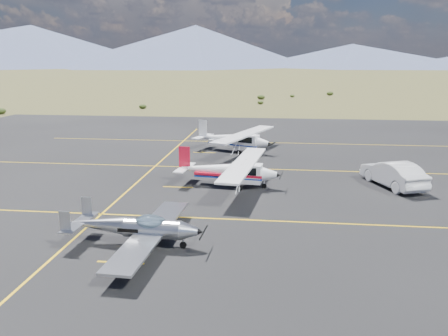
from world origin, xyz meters
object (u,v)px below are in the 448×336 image
(aircraft_cessna, at_px, (229,170))
(sedan, at_px, (393,174))
(aircraft_low_wing, at_px, (138,228))
(aircraft_plain, at_px, (234,139))

(aircraft_cessna, distance_m, sedan, 10.75)
(aircraft_low_wing, relative_size, sedan, 1.60)
(aircraft_low_wing, distance_m, aircraft_plain, 21.12)
(aircraft_low_wing, bearing_deg, sedan, 41.74)
(sedan, bearing_deg, aircraft_low_wing, 17.84)
(aircraft_cessna, relative_size, aircraft_plain, 0.97)
(aircraft_cessna, xyz_separation_m, aircraft_plain, (-0.68, 11.11, 0.07))
(aircraft_plain, xyz_separation_m, sedan, (11.37, -9.95, -0.32))
(aircraft_plain, relative_size, sedan, 2.00)
(sedan, bearing_deg, aircraft_plain, -62.09)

